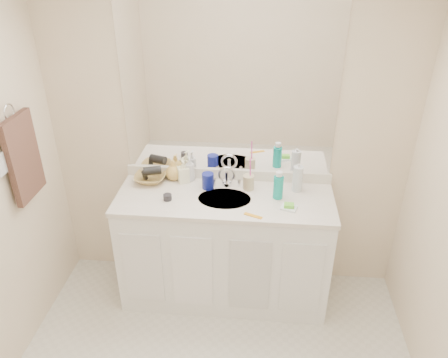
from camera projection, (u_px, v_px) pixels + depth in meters
name	position (u px, v px, depth m)	size (l,w,h in m)	color
wall_back	(228.00, 139.00, 3.12)	(2.60, 0.02, 2.40)	beige
vanity_cabinet	(225.00, 249.00, 3.26)	(1.50, 0.55, 0.85)	white
countertop	(225.00, 199.00, 3.05)	(1.52, 0.57, 0.03)	silver
backsplash	(228.00, 174.00, 3.25)	(1.52, 0.03, 0.08)	white
sink_basin	(224.00, 200.00, 3.03)	(0.37, 0.37, 0.02)	beige
faucet	(227.00, 179.00, 3.15)	(0.02, 0.02, 0.11)	silver
mirror	(228.00, 90.00, 2.94)	(1.48, 0.01, 1.20)	white
blue_mug	(208.00, 181.00, 3.12)	(0.08, 0.08, 0.12)	navy
tan_cup	(248.00, 182.00, 3.11)	(0.08, 0.08, 0.11)	#C6B58B
toothbrush	(250.00, 171.00, 3.06)	(0.01, 0.01, 0.20)	#FC42B8
mouthwash_bottle	(278.00, 187.00, 2.99)	(0.07, 0.07, 0.16)	#0DA091
clear_pump_bottle	(297.00, 179.00, 3.07)	(0.07, 0.07, 0.19)	silver
soap_dish	(289.00, 208.00, 2.90)	(0.10, 0.08, 0.01)	white
green_soap	(289.00, 205.00, 2.90)	(0.07, 0.05, 0.02)	#6AD834
orange_comb	(253.00, 216.00, 2.83)	(0.13, 0.03, 0.01)	orange
dark_jar	(167.00, 197.00, 3.00)	(0.06, 0.06, 0.04)	#242328
soap_bottle_white	(190.00, 169.00, 3.21)	(0.07, 0.07, 0.19)	silver
soap_bottle_cream	(183.00, 171.00, 3.19)	(0.08, 0.08, 0.17)	#FFFDCF
soap_bottle_yellow	(173.00, 170.00, 3.23)	(0.12, 0.12, 0.15)	#DBAF55
wicker_basket	(150.00, 178.00, 3.22)	(0.23, 0.23, 0.06)	#A07E40
hair_dryer	(152.00, 171.00, 3.19)	(0.06, 0.06, 0.13)	black
towel_ring	(9.00, 112.00, 2.60)	(0.11, 0.11, 0.01)	silver
hand_towel	(24.00, 158.00, 2.74)	(0.04, 0.32, 0.55)	#34221C
switch_plate	(1.00, 165.00, 2.55)	(0.01, 0.09, 0.13)	silver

